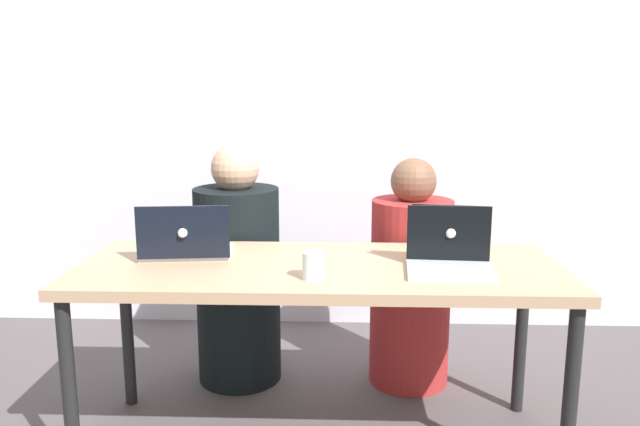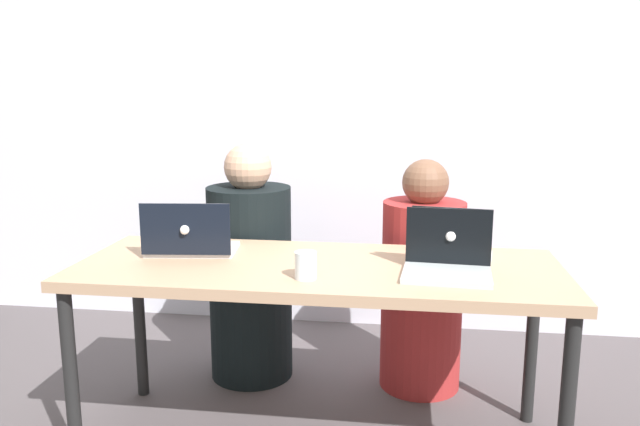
% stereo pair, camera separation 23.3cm
% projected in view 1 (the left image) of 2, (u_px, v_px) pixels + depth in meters
% --- Properties ---
extents(back_wall, '(4.65, 0.10, 2.34)m').
position_uv_depth(back_wall, '(328.00, 124.00, 3.53)').
color(back_wall, silver).
rests_on(back_wall, ground).
extents(desk, '(1.79, 0.68, 0.73)m').
position_uv_depth(desk, '(319.00, 281.00, 2.32)').
color(desk, tan).
rests_on(desk, ground).
extents(person_on_left, '(0.41, 0.41, 1.12)m').
position_uv_depth(person_on_left, '(238.00, 277.00, 2.91)').
color(person_on_left, black).
rests_on(person_on_left, ground).
extents(person_on_right, '(0.38, 0.38, 1.06)m').
position_uv_depth(person_on_right, '(410.00, 285.00, 2.89)').
color(person_on_right, maroon).
rests_on(person_on_right, ground).
extents(laptop_back_right, '(0.32, 0.28, 0.22)m').
position_uv_depth(laptop_back_right, '(450.00, 246.00, 2.37)').
color(laptop_back_right, silver).
rests_on(laptop_back_right, desk).
extents(laptop_back_left, '(0.36, 0.27, 0.22)m').
position_uv_depth(laptop_back_left, '(187.00, 246.00, 2.39)').
color(laptop_back_left, silver).
rests_on(laptop_back_left, desk).
extents(laptop_front_right, '(0.32, 0.27, 0.22)m').
position_uv_depth(laptop_front_right, '(450.00, 257.00, 2.22)').
color(laptop_front_right, '#AFB8BA').
rests_on(laptop_front_right, desk).
extents(water_glass_center, '(0.07, 0.07, 0.09)m').
position_uv_depth(water_glass_center, '(313.00, 267.00, 2.12)').
color(water_glass_center, silver).
rests_on(water_glass_center, desk).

